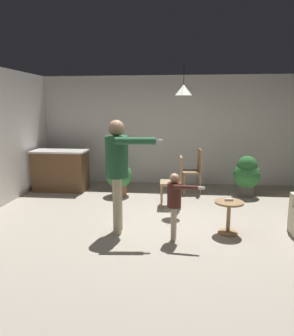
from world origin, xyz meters
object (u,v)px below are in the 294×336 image
at_px(kitchen_counter, 61,170).
at_px(dining_chair_by_counter, 195,169).
at_px(spare_remote_on_table, 229,200).
at_px(potted_plant_corner, 119,174).
at_px(person_child, 175,199).
at_px(person_adult, 118,164).
at_px(dining_chair_near_wall, 175,179).
at_px(side_table_by_couch, 229,213).
at_px(potted_plant_by_wall, 247,174).

distance_m(kitchen_counter, dining_chair_by_counter, 3.12).
distance_m(kitchen_counter, spare_remote_on_table, 4.21).
relative_size(potted_plant_corner, spare_remote_on_table, 6.73).
relative_size(person_child, dining_chair_by_counter, 1.01).
height_order(kitchen_counter, spare_remote_on_table, kitchen_counter).
bearing_deg(potted_plant_corner, person_adult, -79.08).
bearing_deg(person_child, spare_remote_on_table, 119.31).
distance_m(person_child, spare_remote_on_table, 0.91).
relative_size(dining_chair_by_counter, dining_chair_near_wall, 1.00).
bearing_deg(kitchen_counter, dining_chair_near_wall, -20.07).
xyz_separation_m(side_table_by_couch, person_child, (-0.83, -0.34, 0.30)).
bearing_deg(dining_chair_near_wall, person_adult, 146.69).
xyz_separation_m(kitchen_counter, side_table_by_couch, (3.55, -2.29, -0.15)).
relative_size(side_table_by_couch, potted_plant_corner, 0.59).
distance_m(person_child, potted_plant_by_wall, 2.97).
bearing_deg(dining_chair_near_wall, kitchen_counter, 67.18).
bearing_deg(spare_remote_on_table, potted_plant_corner, 137.18).
relative_size(dining_chair_near_wall, potted_plant_by_wall, 1.11).
relative_size(side_table_by_couch, potted_plant_by_wall, 0.58).
xyz_separation_m(person_child, potted_plant_corner, (-1.28, 2.32, -0.15)).
distance_m(person_adult, dining_chair_by_counter, 2.88).
height_order(person_child, potted_plant_corner, person_child).
height_order(person_adult, person_child, person_adult).
height_order(side_table_by_couch, potted_plant_by_wall, potted_plant_by_wall).
bearing_deg(dining_chair_near_wall, spare_remote_on_table, -148.87).
bearing_deg(potted_plant_corner, dining_chair_near_wall, -28.24).
height_order(side_table_by_couch, person_child, person_child).
distance_m(side_table_by_couch, potted_plant_corner, 2.89).
relative_size(side_table_by_couch, person_child, 0.51).
relative_size(side_table_by_couch, dining_chair_by_counter, 0.52).
relative_size(kitchen_counter, person_child, 1.25).
bearing_deg(kitchen_counter, person_adult, -52.40).
height_order(person_child, dining_chair_near_wall, person_child).
xyz_separation_m(dining_chair_by_counter, potted_plant_corner, (-1.67, -0.45, -0.06)).
relative_size(potted_plant_corner, potted_plant_by_wall, 0.97).
bearing_deg(spare_remote_on_table, side_table_by_couch, -85.26).
bearing_deg(person_child, kitchen_counter, -128.92).
distance_m(side_table_by_couch, potted_plant_by_wall, 2.32).
bearing_deg(potted_plant_by_wall, person_adult, -135.81).
bearing_deg(potted_plant_by_wall, dining_chair_by_counter, 169.28).
height_order(potted_plant_corner, spare_remote_on_table, potted_plant_corner).
xyz_separation_m(dining_chair_by_counter, dining_chair_near_wall, (-0.43, -1.11, 0.00)).
bearing_deg(person_adult, side_table_by_couch, 88.27).
distance_m(person_adult, potted_plant_corner, 2.21).
distance_m(person_child, potted_plant_corner, 2.65).
height_order(side_table_by_couch, spare_remote_on_table, spare_remote_on_table).
bearing_deg(potted_plant_corner, spare_remote_on_table, -42.82).
height_order(kitchen_counter, person_adult, person_adult).
height_order(kitchen_counter, dining_chair_by_counter, dining_chair_by_counter).
relative_size(person_adult, dining_chair_near_wall, 1.75).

